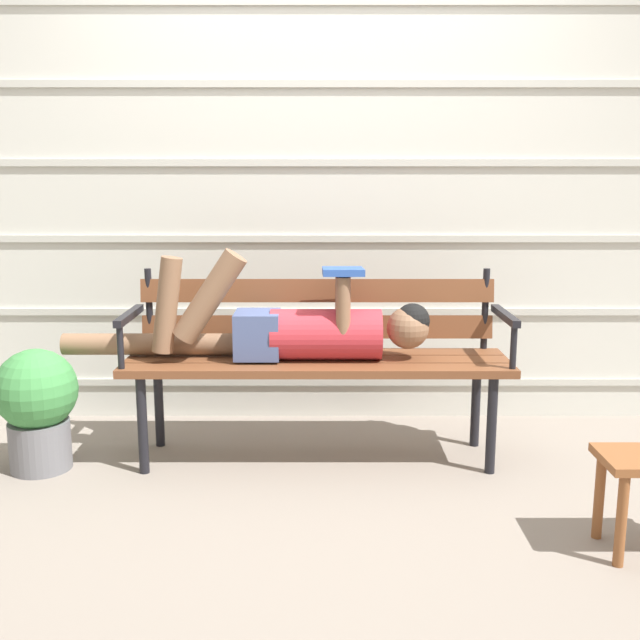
# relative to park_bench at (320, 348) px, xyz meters

# --- Properties ---
(ground_plane) EXTENTS (12.00, 12.00, 0.00)m
(ground_plane) POSITION_rel_park_bench_xyz_m (0.00, -0.18, -0.51)
(ground_plane) COLOR gray
(house_siding) EXTENTS (4.97, 0.08, 2.32)m
(house_siding) POSITION_rel_park_bench_xyz_m (0.00, 0.58, 0.65)
(house_siding) COLOR beige
(house_siding) RESTS_ON ground
(park_bench) EXTENTS (1.74, 0.45, 0.86)m
(park_bench) POSITION_rel_park_bench_xyz_m (0.00, 0.00, 0.00)
(park_bench) COLOR brown
(park_bench) RESTS_ON ground
(reclining_person) EXTENTS (1.67, 0.25, 0.51)m
(reclining_person) POSITION_rel_park_bench_xyz_m (-0.11, -0.07, 0.11)
(reclining_person) COLOR #B72D38
(potted_plant) EXTENTS (0.36, 0.36, 0.55)m
(potted_plant) POSITION_rel_park_bench_xyz_m (-1.24, -0.19, -0.21)
(potted_plant) COLOR slate
(potted_plant) RESTS_ON ground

